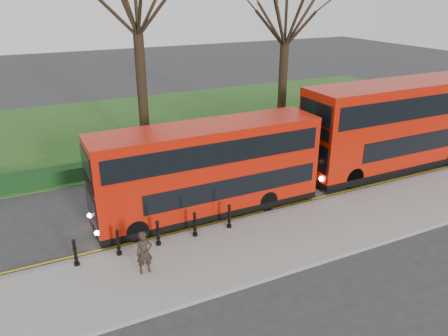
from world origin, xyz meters
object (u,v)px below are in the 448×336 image
bus_rear (402,125)px  pedestrian (144,253)px  bus_lead (208,170)px  bollard_row (158,233)px

bus_rear → pedestrian: 16.21m
bus_lead → pedestrian: (-3.92, -3.41, -1.09)m
bus_lead → pedestrian: bearing=-139.0°
pedestrian → bus_rear: bearing=15.8°
bus_lead → bus_rear: size_ratio=0.84×
bus_lead → pedestrian: 5.31m
bus_rear → pedestrian: (-15.71, -3.74, -1.47)m
bollard_row → bus_lead: bus_lead is taller
bus_lead → bus_rear: bearing=1.6°
bus_lead → bus_rear: 11.79m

